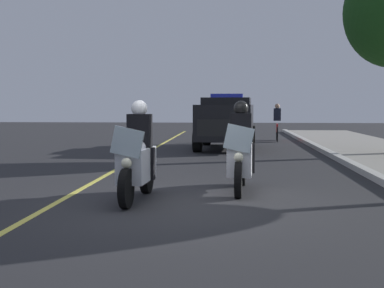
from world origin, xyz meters
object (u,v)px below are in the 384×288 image
police_motorcycle_lead_left (137,160)px  police_motorcycle_lead_right (240,155)px  police_suv (227,120)px  cyclist_background (277,122)px

police_motorcycle_lead_left → police_motorcycle_lead_right: size_ratio=1.00×
police_motorcycle_lead_right → police_suv: (-9.83, -0.38, 0.37)m
police_motorcycle_lead_left → cyclist_background: 15.54m
cyclist_background → police_motorcycle_lead_left: bearing=-13.5°
police_motorcycle_lead_left → cyclist_background: police_motorcycle_lead_left is taller
police_suv → police_motorcycle_lead_right: bearing=2.2°
police_motorcycle_lead_right → police_suv: police_suv is taller
police_motorcycle_lead_left → police_motorcycle_lead_right: 2.08m
cyclist_background → police_suv: bearing=-27.9°
police_motorcycle_lead_right → police_suv: bearing=-177.8°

